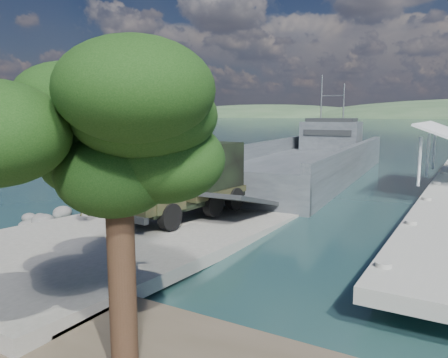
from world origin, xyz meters
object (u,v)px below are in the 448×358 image
Objects in this scene: landing_craft at (305,167)px; overhang_tree at (115,138)px; soldier at (85,204)px; military_truck at (191,181)px.

overhang_tree is at bearing -81.54° from landing_craft.
soldier is 13.05m from overhang_tree.
soldier is 0.26× the size of overhang_tree.
soldier is at bearing 141.56° from overhang_tree.
landing_craft is 23.96m from soldier.
overhang_tree reaches higher than soldier.
landing_craft is 32.64m from overhang_tree.
overhang_tree is at bearing -77.30° from soldier.
military_truck is at bearing 117.73° from overhang_tree.
military_truck is 5.47m from soldier.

